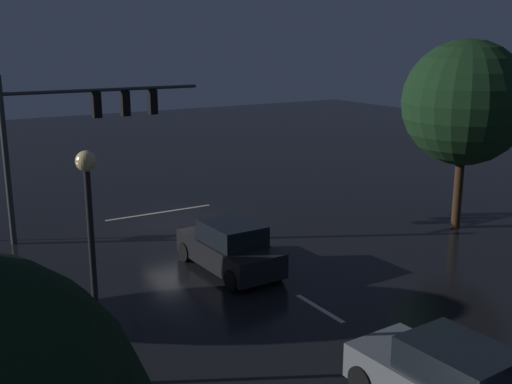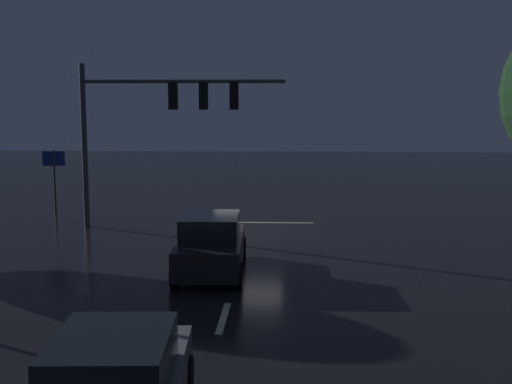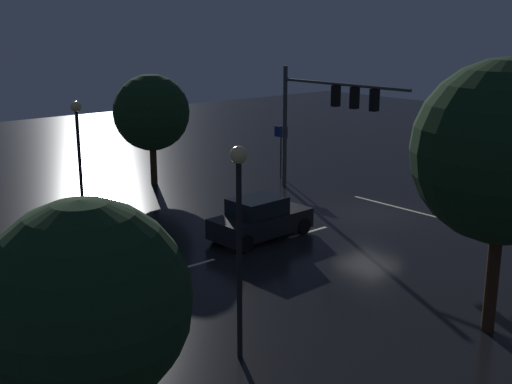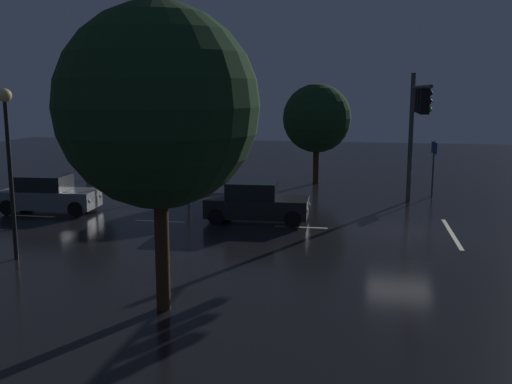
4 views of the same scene
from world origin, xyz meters
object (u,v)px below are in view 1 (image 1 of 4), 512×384
Objects in this scene: car_approaching at (230,248)px; car_distant at (450,383)px; traffic_signal_assembly at (82,121)px; street_lamp_right_kerb at (90,227)px; tree_left_far at (465,103)px.

car_distant is at bearing 88.63° from car_approaching.
traffic_signal_assembly is 1.78× the size of car_approaching.
traffic_signal_assembly is 11.93m from street_lamp_right_kerb.
car_approaching is at bearing -91.37° from car_distant.
traffic_signal_assembly is at bearing -28.86° from tree_left_far.
car_distant is (0.23, 9.69, 0.00)m from car_approaching.
car_distant is at bearing 98.86° from traffic_signal_assembly.
traffic_signal_assembly reaches higher than car_approaching.
car_approaching is (-2.79, 6.73, -3.71)m from traffic_signal_assembly.
car_approaching is at bearing -141.40° from street_lamp_right_kerb.
car_approaching is 0.99× the size of car_distant.
car_approaching is 0.58× the size of tree_left_far.
traffic_signal_assembly is at bearing -81.14° from car_distant.
car_distant is at bearing 40.92° from tree_left_far.
street_lamp_right_kerb is (5.95, 4.75, 2.93)m from car_approaching.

